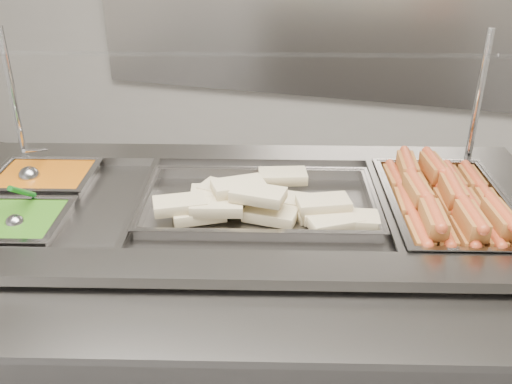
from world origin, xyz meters
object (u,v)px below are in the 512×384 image
(ladle, at_px, (30,175))
(sneeze_guard, at_px, (241,60))
(steam_counter, at_px, (241,316))
(serving_spoon, at_px, (17,218))
(pan_wraps, at_px, (259,206))
(pan_hotdogs, at_px, (446,213))

(ladle, bearing_deg, sneeze_guard, 21.49)
(sneeze_guard, distance_m, ladle, 0.77)
(steam_counter, xyz_separation_m, ladle, (-0.69, -0.04, 0.46))
(steam_counter, xyz_separation_m, serving_spoon, (-0.56, -0.29, 0.46))
(steam_counter, bearing_deg, pan_wraps, 14.17)
(steam_counter, xyz_separation_m, pan_hotdogs, (0.60, 0.15, 0.41))
(serving_spoon, bearing_deg, pan_hotdogs, 21.06)
(sneeze_guard, height_order, ladle, sneeze_guard)
(steam_counter, bearing_deg, serving_spoon, -152.14)
(sneeze_guard, relative_size, serving_spoon, 9.48)
(pan_hotdogs, bearing_deg, ladle, -171.53)
(pan_hotdogs, bearing_deg, sneeze_guard, 174.89)
(pan_wraps, bearing_deg, pan_hotdogs, 14.17)
(sneeze_guard, relative_size, ladle, 8.47)
(steam_counter, height_order, pan_wraps, pan_wraps)
(sneeze_guard, distance_m, pan_wraps, 0.45)
(pan_wraps, distance_m, serving_spoon, 0.69)
(pan_hotdogs, relative_size, pan_wraps, 0.81)
(ladle, bearing_deg, steam_counter, 3.37)
(pan_hotdogs, bearing_deg, serving_spoon, -158.94)
(ladle, xyz_separation_m, serving_spoon, (0.14, -0.25, 0.00))
(sneeze_guard, bearing_deg, serving_spoon, -134.91)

